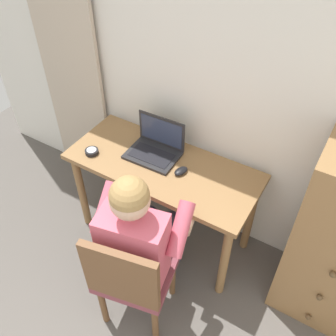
# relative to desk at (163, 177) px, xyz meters

# --- Properties ---
(wall_back) EXTENTS (4.80, 0.05, 2.50)m
(wall_back) POSITION_rel_desk_xyz_m (0.47, 0.34, 0.64)
(wall_back) COLOR silver
(wall_back) RESTS_ON ground_plane
(curtain_panel) EXTENTS (0.55, 0.03, 2.23)m
(curtain_panel) POSITION_rel_desk_xyz_m (-0.96, 0.27, 0.50)
(curtain_panel) COLOR #BCAD99
(curtain_panel) RESTS_ON ground_plane
(desk) EXTENTS (1.27, 0.54, 0.73)m
(desk) POSITION_rel_desk_xyz_m (0.00, 0.00, 0.00)
(desk) COLOR olive
(desk) RESTS_ON ground_plane
(chair) EXTENTS (0.49, 0.48, 0.86)m
(chair) POSITION_rel_desk_xyz_m (0.19, -0.66, -0.14)
(chair) COLOR brown
(chair) RESTS_ON ground_plane
(person_seated) EXTENTS (0.61, 0.64, 1.18)m
(person_seated) POSITION_rel_desk_xyz_m (0.16, -0.48, 0.05)
(person_seated) COLOR #33384C
(person_seated) RESTS_ON ground_plane
(laptop) EXTENTS (0.35, 0.26, 0.24)m
(laptop) POSITION_rel_desk_xyz_m (-0.10, 0.08, 0.16)
(laptop) COLOR #232326
(laptop) RESTS_ON desk
(computer_mouse) EXTENTS (0.09, 0.11, 0.03)m
(computer_mouse) POSITION_rel_desk_xyz_m (0.14, -0.01, 0.13)
(computer_mouse) COLOR black
(computer_mouse) RESTS_ON desk
(desk_clock) EXTENTS (0.09, 0.09, 0.03)m
(desk_clock) POSITION_rel_desk_xyz_m (-0.47, -0.15, 0.13)
(desk_clock) COLOR black
(desk_clock) RESTS_ON desk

